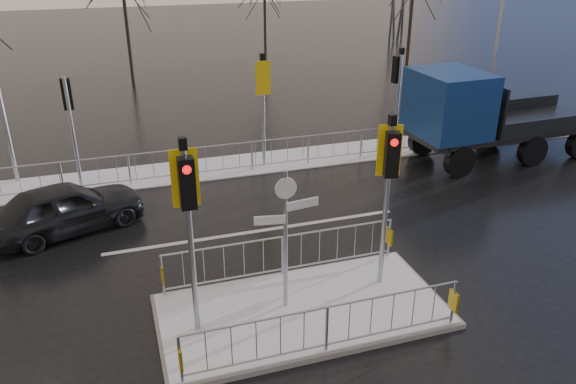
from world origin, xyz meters
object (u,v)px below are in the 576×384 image
object	(u,v)px
car_far_lane	(66,208)
street_lamp_right	(501,23)
traffic_island	(301,298)
flatbed_truck	(472,114)

from	to	relation	value
car_far_lane	street_lamp_right	xyz separation A→B (m)	(15.35, 3.09, 3.70)
car_far_lane	traffic_island	bearing A→B (deg)	-158.08
traffic_island	flatbed_truck	xyz separation A→B (m)	(8.45, 6.59, 1.34)
street_lamp_right	car_far_lane	bearing A→B (deg)	-168.60
flatbed_truck	street_lamp_right	world-z (taller)	street_lamp_right
traffic_island	street_lamp_right	xyz separation A→B (m)	(10.58, 8.49, 4.00)
car_far_lane	flatbed_truck	xyz separation A→B (m)	(13.22, 1.19, 1.04)
traffic_island	street_lamp_right	world-z (taller)	street_lamp_right
traffic_island	flatbed_truck	size ratio (longest dim) A/B	0.85
traffic_island	car_far_lane	bearing A→B (deg)	131.49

